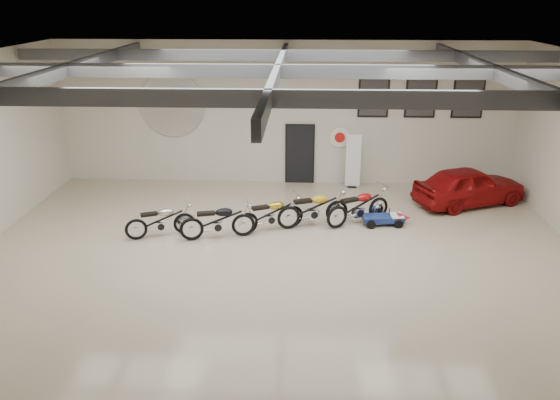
{
  "coord_description": "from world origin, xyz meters",
  "views": [
    {
      "loc": [
        0.62,
        -12.87,
        6.44
      ],
      "look_at": [
        0.0,
        1.2,
        1.1
      ],
      "focal_mm": 35.0,
      "sensor_mm": 36.0,
      "label": 1
    }
  ],
  "objects_px": {
    "motorcycle_black": "(217,220)",
    "motorcycle_red": "(358,206)",
    "go_kart": "(387,216)",
    "motorcycle_yellow": "(313,208)",
    "motorcycle_silver": "(160,220)",
    "vintage_car": "(469,186)",
    "banner_stand": "(353,161)",
    "motorcycle_gold": "(270,214)"
  },
  "relations": [
    {
      "from": "motorcycle_silver",
      "to": "motorcycle_gold",
      "type": "distance_m",
      "value": 3.11
    },
    {
      "from": "motorcycle_gold",
      "to": "motorcycle_red",
      "type": "height_order",
      "value": "motorcycle_red"
    },
    {
      "from": "motorcycle_gold",
      "to": "go_kart",
      "type": "bearing_deg",
      "value": -14.74
    },
    {
      "from": "motorcycle_silver",
      "to": "motorcycle_gold",
      "type": "xyz_separation_m",
      "value": [
        3.06,
        0.57,
        0.02
      ]
    },
    {
      "from": "banner_stand",
      "to": "vintage_car",
      "type": "xyz_separation_m",
      "value": [
        3.63,
        -1.5,
        -0.32
      ]
    },
    {
      "from": "banner_stand",
      "to": "motorcycle_red",
      "type": "height_order",
      "value": "banner_stand"
    },
    {
      "from": "go_kart",
      "to": "vintage_car",
      "type": "height_order",
      "value": "vintage_car"
    },
    {
      "from": "motorcycle_red",
      "to": "vintage_car",
      "type": "distance_m",
      "value": 4.12
    },
    {
      "from": "motorcycle_black",
      "to": "motorcycle_gold",
      "type": "height_order",
      "value": "motorcycle_black"
    },
    {
      "from": "motorcycle_red",
      "to": "vintage_car",
      "type": "height_order",
      "value": "vintage_car"
    },
    {
      "from": "motorcycle_black",
      "to": "motorcycle_yellow",
      "type": "distance_m",
      "value": 2.85
    },
    {
      "from": "motorcycle_gold",
      "to": "motorcycle_black",
      "type": "bearing_deg",
      "value": 178.64
    },
    {
      "from": "banner_stand",
      "to": "motorcycle_yellow",
      "type": "height_order",
      "value": "banner_stand"
    },
    {
      "from": "motorcycle_silver",
      "to": "motorcycle_gold",
      "type": "bearing_deg",
      "value": -10.75
    },
    {
      "from": "motorcycle_red",
      "to": "motorcycle_gold",
      "type": "bearing_deg",
      "value": 163.13
    },
    {
      "from": "motorcycle_black",
      "to": "motorcycle_gold",
      "type": "distance_m",
      "value": 1.56
    },
    {
      "from": "motorcycle_gold",
      "to": "go_kart",
      "type": "relative_size",
      "value": 1.38
    },
    {
      "from": "banner_stand",
      "to": "vintage_car",
      "type": "relative_size",
      "value": 0.51
    },
    {
      "from": "motorcycle_black",
      "to": "banner_stand",
      "type": "bearing_deg",
      "value": 33.23
    },
    {
      "from": "motorcycle_black",
      "to": "go_kart",
      "type": "relative_size",
      "value": 1.42
    },
    {
      "from": "motorcycle_gold",
      "to": "vintage_car",
      "type": "distance_m",
      "value": 6.74
    },
    {
      "from": "motorcycle_red",
      "to": "go_kart",
      "type": "relative_size",
      "value": 1.47
    },
    {
      "from": "motorcycle_black",
      "to": "motorcycle_silver",
      "type": "bearing_deg",
      "value": 164.34
    },
    {
      "from": "motorcycle_yellow",
      "to": "vintage_car",
      "type": "distance_m",
      "value": 5.44
    },
    {
      "from": "motorcycle_silver",
      "to": "go_kart",
      "type": "height_order",
      "value": "motorcycle_silver"
    },
    {
      "from": "go_kart",
      "to": "motorcycle_gold",
      "type": "bearing_deg",
      "value": -176.26
    },
    {
      "from": "motorcycle_red",
      "to": "motorcycle_black",
      "type": "bearing_deg",
      "value": 166.54
    },
    {
      "from": "motorcycle_red",
      "to": "vintage_car",
      "type": "bearing_deg",
      "value": -5.14
    },
    {
      "from": "vintage_car",
      "to": "go_kart",
      "type": "bearing_deg",
      "value": 99.71
    },
    {
      "from": "motorcycle_silver",
      "to": "motorcycle_black",
      "type": "xyz_separation_m",
      "value": [
        1.63,
        -0.04,
        0.04
      ]
    },
    {
      "from": "motorcycle_silver",
      "to": "motorcycle_black",
      "type": "distance_m",
      "value": 1.63
    },
    {
      "from": "motorcycle_black",
      "to": "motorcycle_red",
      "type": "relative_size",
      "value": 0.96
    },
    {
      "from": "motorcycle_silver",
      "to": "motorcycle_yellow",
      "type": "height_order",
      "value": "motorcycle_yellow"
    },
    {
      "from": "go_kart",
      "to": "motorcycle_silver",
      "type": "bearing_deg",
      "value": -175.78
    },
    {
      "from": "motorcycle_gold",
      "to": "motorcycle_yellow",
      "type": "relative_size",
      "value": 0.93
    },
    {
      "from": "banner_stand",
      "to": "motorcycle_silver",
      "type": "xyz_separation_m",
      "value": [
        -5.73,
        -4.45,
        -0.45
      ]
    },
    {
      "from": "motorcycle_silver",
      "to": "motorcycle_yellow",
      "type": "distance_m",
      "value": 4.41
    },
    {
      "from": "banner_stand",
      "to": "motorcycle_red",
      "type": "relative_size",
      "value": 0.89
    },
    {
      "from": "motorcycle_black",
      "to": "motorcycle_red",
      "type": "height_order",
      "value": "motorcycle_red"
    },
    {
      "from": "motorcycle_black",
      "to": "motorcycle_red",
      "type": "distance_m",
      "value": 4.19
    },
    {
      "from": "banner_stand",
      "to": "motorcycle_yellow",
      "type": "relative_size",
      "value": 0.88
    },
    {
      "from": "go_kart",
      "to": "vintage_car",
      "type": "relative_size",
      "value": 0.39
    }
  ]
}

